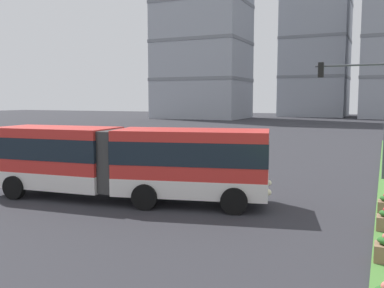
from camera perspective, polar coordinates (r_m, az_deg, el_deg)
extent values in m
cube|color=red|center=(16.76, 0.01, -2.40)|extent=(6.42, 3.86, 2.55)
cube|color=silver|center=(16.92, 0.01, -5.50)|extent=(6.45, 3.89, 0.70)
cube|color=#19232D|center=(16.70, 0.01, -0.96)|extent=(6.47, 3.91, 0.90)
cube|color=red|center=(19.23, -17.79, -1.60)|extent=(5.42, 3.01, 2.55)
cube|color=silver|center=(19.37, -17.70, -4.32)|extent=(5.45, 3.03, 0.70)
cube|color=#19232D|center=(19.19, -17.83, -0.34)|extent=(5.47, 3.05, 0.90)
cylinder|color=#383838|center=(17.56, -9.65, -2.10)|extent=(2.40, 2.40, 2.45)
cylinder|color=black|center=(17.96, 6.45, -5.84)|extent=(1.04, 0.51, 1.00)
cylinder|color=black|center=(15.53, 5.73, -7.72)|extent=(1.04, 0.51, 1.00)
cylinder|color=black|center=(18.52, -4.14, -5.46)|extent=(1.04, 0.51, 1.00)
cylinder|color=black|center=(16.18, -6.45, -7.17)|extent=(1.04, 0.51, 1.00)
cylinder|color=black|center=(21.18, -18.48, -4.30)|extent=(1.02, 0.38, 1.00)
cylinder|color=black|center=(19.30, -23.01, -5.46)|extent=(1.02, 0.38, 1.00)
sphere|color=#F9EFC6|center=(17.51, 10.37, -5.21)|extent=(0.24, 0.24, 0.24)
sphere|color=#F9EFC6|center=(15.75, 10.31, -6.47)|extent=(0.24, 0.24, 0.24)
cylinder|color=#474C51|center=(23.93, 20.74, 9.97)|extent=(3.61, 0.10, 0.10)
cube|color=black|center=(24.07, 17.10, 9.59)|extent=(0.28, 0.28, 0.80)
sphere|color=red|center=(24.09, 17.12, 10.18)|extent=(0.16, 0.16, 0.16)
sphere|color=yellow|center=(24.07, 17.10, 9.56)|extent=(0.16, 0.16, 0.16)
sphere|color=green|center=(24.05, 17.08, 8.94)|extent=(0.16, 0.16, 0.16)
cube|color=#9EA3AD|center=(99.37, 1.43, 18.18)|extent=(19.61, 15.24, 50.27)
cube|color=gray|center=(97.24, 1.40, 8.68)|extent=(19.81, 15.44, 0.70)
cube|color=gray|center=(97.99, 1.42, 13.58)|extent=(19.81, 15.44, 0.70)
cube|color=gray|center=(99.44, 1.43, 18.38)|extent=(19.81, 15.44, 0.70)
cube|color=#9EA3AD|center=(115.23, 16.53, 13.16)|extent=(15.81, 17.54, 38.04)
cube|color=gray|center=(114.41, 16.39, 8.61)|extent=(16.01, 17.74, 0.70)
cube|color=gray|center=(115.27, 16.53, 13.33)|extent=(16.01, 17.74, 0.70)
cube|color=gray|center=(116.91, 16.68, 17.96)|extent=(16.01, 17.74, 0.70)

